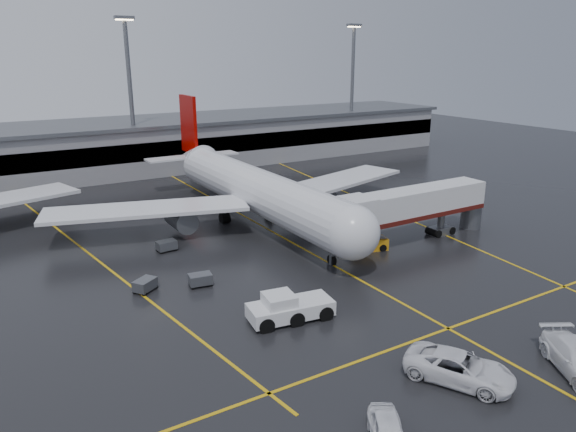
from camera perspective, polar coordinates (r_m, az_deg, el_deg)
ground at (r=58.40m, az=0.66°, el=-2.97°), size 220.00×220.00×0.00m
apron_line_centre at (r=58.40m, az=0.66°, el=-2.96°), size 0.25×90.00×0.02m
apron_line_stop at (r=42.96m, az=16.69°, el=-11.41°), size 60.00×0.25×0.02m
apron_line_left at (r=60.65m, az=-20.91°, el=-3.36°), size 9.99×69.35×0.02m
apron_line_right at (r=76.24m, az=8.19°, el=1.66°), size 7.57×69.64×0.02m
terminal at (r=100.10m, az=-14.12°, el=7.49°), size 122.00×19.00×8.60m
light_mast_mid at (r=91.95m, az=-16.47°, el=12.90°), size 3.00×1.20×25.45m
light_mast_right at (r=112.46m, az=6.87°, el=14.07°), size 3.00×1.20×25.45m
main_airliner at (r=65.26m, az=-3.84°, el=3.00°), size 48.80×45.60×14.10m
jet_bridge at (r=59.82m, az=13.47°, el=0.99°), size 19.90×3.40×6.05m
pushback_tractor at (r=42.07m, az=0.03°, el=-9.83°), size 6.94×3.70×2.37m
belt_loader at (r=57.05m, az=8.52°, el=-2.99°), size 4.31×2.71×2.54m
service_van_a at (r=36.62m, az=17.79°, el=-15.13°), size 5.97×7.43×1.88m
baggage_cart_a at (r=48.58m, az=-9.32°, el=-6.66°), size 2.17×1.58×1.12m
baggage_cart_b at (r=48.52m, az=-14.99°, el=-7.07°), size 2.38×2.21×1.12m
baggage_cart_c at (r=57.54m, az=-12.82°, el=-3.06°), size 2.09×1.45×1.12m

